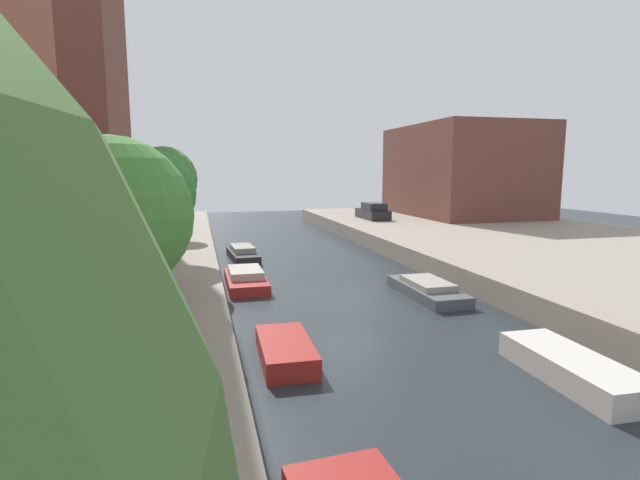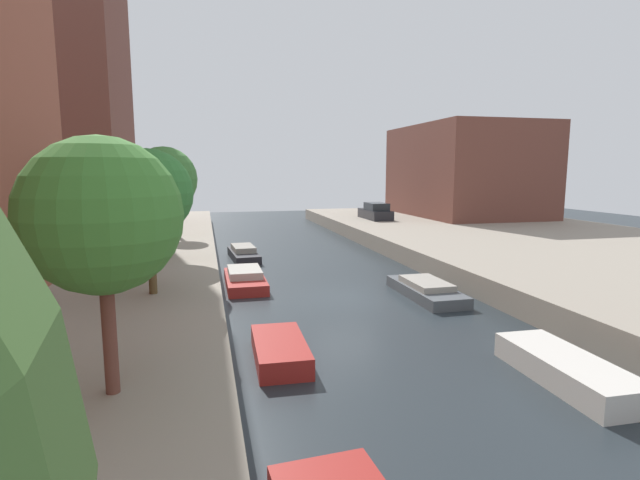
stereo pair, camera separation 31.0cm
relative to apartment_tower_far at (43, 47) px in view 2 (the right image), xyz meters
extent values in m
plane|color=#232B30|center=(16.00, -20.21, -13.56)|extent=(84.00, 84.00, 0.00)
cube|color=brown|center=(0.00, 0.00, 0.00)|extent=(10.00, 10.86, 25.11)
cube|color=brown|center=(34.00, 2.00, -8.49)|extent=(10.00, 14.15, 8.14)
cylinder|color=brown|center=(8.75, -29.17, -11.39)|extent=(0.25, 0.25, 2.34)
sphere|color=#3E7E30|center=(8.75, -29.17, -9.23)|extent=(2.83, 2.83, 2.83)
cylinder|color=brown|center=(8.75, -21.66, -11.37)|extent=(0.27, 0.27, 2.38)
sphere|color=#327632|center=(8.75, -21.66, -9.16)|extent=(2.90, 2.90, 2.90)
cylinder|color=brown|center=(8.75, -14.82, -11.22)|extent=(0.30, 0.30, 2.66)
sphere|color=#3D7735|center=(8.75, -14.82, -8.84)|extent=(3.01, 3.01, 3.01)
cylinder|color=brown|center=(8.75, -7.00, -11.10)|extent=(0.29, 0.29, 2.91)
sphere|color=#307E28|center=(8.75, -7.00, -8.91)|extent=(2.09, 2.09, 2.09)
cube|color=black|center=(24.68, 0.33, -12.16)|extent=(1.74, 4.36, 0.79)
cube|color=#1E2328|center=(24.68, 0.00, -11.46)|extent=(1.53, 2.40, 0.60)
cube|color=maroon|center=(12.39, -25.98, -13.27)|extent=(1.45, 3.05, 0.57)
cube|color=maroon|center=(12.16, -17.27, -13.32)|extent=(1.68, 4.16, 0.47)
cube|color=#B2ADA3|center=(12.16, -17.14, -12.93)|extent=(1.42, 2.29, 0.32)
cube|color=#232328|center=(12.63, -10.72, -13.31)|extent=(1.66, 4.24, 0.48)
cube|color=gray|center=(12.63, -10.56, -12.92)|extent=(1.32, 2.36, 0.31)
cube|color=beige|center=(18.98, -28.97, -13.24)|extent=(1.56, 3.95, 0.64)
cube|color=#4C5156|center=(19.22, -20.77, -13.33)|extent=(1.67, 4.50, 0.44)
cube|color=gray|center=(19.22, -20.79, -12.99)|extent=(1.41, 2.48, 0.24)
camera|label=1|loc=(10.23, -38.27, -8.43)|focal=26.96mm
camera|label=2|loc=(10.53, -38.34, -8.43)|focal=26.96mm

